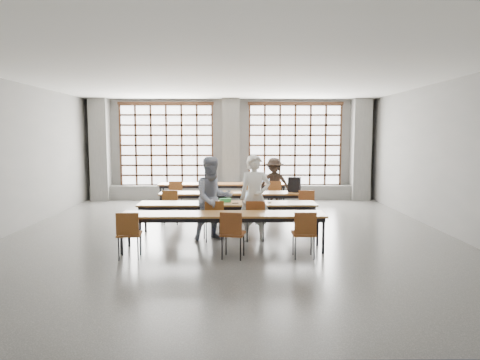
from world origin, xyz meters
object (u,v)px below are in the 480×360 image
desk_row_b (235,195)px  green_box (225,200)px  chair_front_left (214,216)px  backpack (294,185)px  desk_row_c (227,206)px  desk_row_a (222,185)px  chair_back_left (176,192)px  desk_row_d (223,217)px  plastic_bag (251,179)px  chair_mid_centre (250,203)px  chair_mid_left (171,203)px  chair_near_right (304,230)px  chair_front_right (255,216)px  laptop_back (265,181)px  mouse (269,202)px  student_female (213,199)px  phone (235,203)px  red_pouch (129,231)px  chair_near_mid (232,230)px  chair_mid_right (306,203)px  student_male (255,198)px  student_back (274,183)px  chair_back_right (274,192)px  laptop_front (252,199)px  chair_near_left (129,230)px  chair_back_mid (249,192)px

desk_row_b → green_box: (-0.22, -1.70, 0.11)m
chair_front_left → backpack: (2.05, 2.45, 0.39)m
desk_row_c → chair_front_left: 0.70m
desk_row_a → chair_back_left: bearing=-155.7°
desk_row_d → plastic_bag: plastic_bag is taller
desk_row_b → chair_mid_centre: size_ratio=4.55×
chair_back_left → chair_mid_left: bearing=-85.3°
chair_near_right → chair_front_right: bearing=122.4°
laptop_back → mouse: bearing=-92.5°
chair_near_right → backpack: 3.80m
student_female → backpack: 3.11m
mouse → plastic_bag: (-0.27, 3.98, 0.12)m
phone → red_pouch: 2.64m
chair_near_mid → chair_mid_right: bearing=59.1°
chair_mid_centre → mouse: size_ratio=8.98×
student_male → laptop_back: student_male is taller
chair_near_right → red_pouch: bearing=178.6°
student_male → student_back: (0.78, 3.91, -0.14)m
chair_near_mid → red_pouch: chair_near_mid is taller
student_male → student_female: bearing=172.4°
chair_front_right → student_female: bearing=171.8°
chair_back_right → chair_mid_right: (0.60, -2.13, 0.00)m
chair_near_mid → student_female: bearing=106.2°
plastic_bag → chair_near_mid: bearing=-95.4°
laptop_front → mouse: (0.39, -0.13, -0.04)m
chair_front_left → red_pouch: 1.93m
chair_back_right → chair_front_right: 3.98m
plastic_bag → chair_mid_right: bearing=-65.3°
chair_near_left → chair_back_mid: bearing=65.7°
desk_row_d → mouse: mouse is taller
chair_mid_right → phone: (-1.79, -1.25, 0.20)m
chair_mid_right → chair_front_right: 2.24m
desk_row_b → chair_back_mid: size_ratio=4.55×
desk_row_a → chair_near_right: size_ratio=4.55×
phone → red_pouch: (-1.95, -1.76, -0.24)m
student_female → chair_back_right: bearing=42.7°
desk_row_b → laptop_back: laptop_back is taller
green_box → laptop_back: bearing=73.4°
student_female → laptop_back: 4.74m
desk_row_b → mouse: mouse is taller
chair_back_left → backpack: 3.70m
chair_near_mid → student_back: size_ratio=0.56×
chair_back_mid → plastic_bag: size_ratio=3.08×
chair_mid_centre → backpack: size_ratio=2.20×
chair_mid_left → laptop_back: laptop_back is taller
chair_back_right → laptop_front: (-0.82, -3.17, 0.25)m
desk_row_c → chair_near_mid: 1.95m
chair_mid_centre → chair_mid_right: size_ratio=1.00×
chair_back_right → chair_mid_left: (-2.81, -2.13, 0.00)m
chair_front_right → desk_row_b: bearing=100.1°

